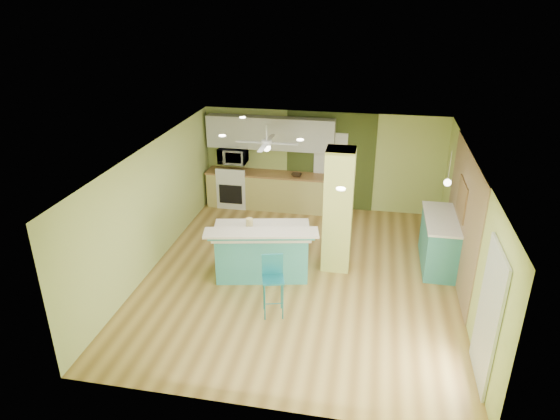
% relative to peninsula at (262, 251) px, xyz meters
% --- Properties ---
extents(floor, '(6.00, 7.00, 0.01)m').
position_rel_peninsula_xyz_m(floor, '(0.76, 0.08, -0.53)').
color(floor, olive).
rests_on(floor, ground).
extents(ceiling, '(6.00, 7.00, 0.01)m').
position_rel_peninsula_xyz_m(ceiling, '(0.76, 0.08, 1.98)').
color(ceiling, white).
rests_on(ceiling, wall_back).
extents(wall_back, '(6.00, 0.01, 2.50)m').
position_rel_peninsula_xyz_m(wall_back, '(0.76, 3.59, 0.73)').
color(wall_back, '#BCCD6E').
rests_on(wall_back, floor).
extents(wall_front, '(6.00, 0.01, 2.50)m').
position_rel_peninsula_xyz_m(wall_front, '(0.76, -3.42, 0.73)').
color(wall_front, '#BCCD6E').
rests_on(wall_front, floor).
extents(wall_left, '(0.01, 7.00, 2.50)m').
position_rel_peninsula_xyz_m(wall_left, '(-2.25, 0.08, 0.73)').
color(wall_left, '#BCCD6E').
rests_on(wall_left, floor).
extents(wall_right, '(0.01, 7.00, 2.50)m').
position_rel_peninsula_xyz_m(wall_right, '(3.76, 0.08, 0.73)').
color(wall_right, '#BCCD6E').
rests_on(wall_right, floor).
extents(wood_panel, '(0.02, 3.40, 2.50)m').
position_rel_peninsula_xyz_m(wood_panel, '(3.74, 0.68, 0.73)').
color(wood_panel, '#85684C').
rests_on(wood_panel, floor).
extents(olive_accent, '(2.20, 0.02, 2.50)m').
position_rel_peninsula_xyz_m(olive_accent, '(0.96, 3.57, 0.73)').
color(olive_accent, '#425020').
rests_on(olive_accent, floor).
extents(interior_door, '(0.82, 0.05, 2.00)m').
position_rel_peninsula_xyz_m(interior_door, '(0.96, 3.54, 0.48)').
color(interior_door, white).
rests_on(interior_door, floor).
extents(french_door, '(0.04, 1.08, 2.10)m').
position_rel_peninsula_xyz_m(french_door, '(3.73, -2.22, 0.53)').
color(french_door, silver).
rests_on(french_door, floor).
extents(column, '(0.55, 0.55, 2.50)m').
position_rel_peninsula_xyz_m(column, '(1.41, 0.58, 0.73)').
color(column, '#C2CA5D').
rests_on(column, floor).
extents(kitchen_run, '(3.25, 0.63, 0.94)m').
position_rel_peninsula_xyz_m(kitchen_run, '(-0.54, 3.28, -0.05)').
color(kitchen_run, tan).
rests_on(kitchen_run, floor).
extents(stove, '(0.76, 0.66, 1.08)m').
position_rel_peninsula_xyz_m(stove, '(-1.49, 3.27, -0.06)').
color(stove, white).
rests_on(stove, floor).
extents(upper_cabinets, '(3.20, 0.34, 0.80)m').
position_rel_peninsula_xyz_m(upper_cabinets, '(-0.54, 3.40, 1.43)').
color(upper_cabinets, silver).
rests_on(upper_cabinets, wall_back).
extents(microwave, '(0.70, 0.48, 0.39)m').
position_rel_peninsula_xyz_m(microwave, '(-1.49, 3.28, 0.83)').
color(microwave, silver).
rests_on(microwave, wall_back).
extents(ceiling_fan, '(1.41, 1.41, 0.61)m').
position_rel_peninsula_xyz_m(ceiling_fan, '(-0.34, 2.08, 1.56)').
color(ceiling_fan, white).
rests_on(ceiling_fan, ceiling).
extents(pendant_lamp, '(0.14, 0.14, 0.69)m').
position_rel_peninsula_xyz_m(pendant_lamp, '(3.41, 0.83, 1.36)').
color(pendant_lamp, white).
rests_on(pendant_lamp, ceiling).
extents(wall_decor, '(0.03, 0.90, 0.70)m').
position_rel_peninsula_xyz_m(wall_decor, '(3.72, 0.88, 1.03)').
color(wall_decor, brown).
rests_on(wall_decor, wood_panel).
extents(peninsula, '(2.17, 1.49, 1.13)m').
position_rel_peninsula_xyz_m(peninsula, '(0.00, 0.00, 0.00)').
color(peninsula, teal).
rests_on(peninsula, floor).
extents(bar_stool, '(0.45, 0.45, 1.10)m').
position_rel_peninsula_xyz_m(bar_stool, '(0.47, -1.22, 0.22)').
color(bar_stool, teal).
rests_on(bar_stool, floor).
extents(side_counter, '(0.70, 1.65, 1.06)m').
position_rel_peninsula_xyz_m(side_counter, '(3.46, 1.04, 0.01)').
color(side_counter, teal).
rests_on(side_counter, floor).
extents(fruit_bowl, '(0.27, 0.27, 0.06)m').
position_rel_peninsula_xyz_m(fruit_bowl, '(0.16, 3.19, 0.45)').
color(fruit_bowl, '#352415').
rests_on(fruit_bowl, kitchen_run).
extents(canister, '(0.14, 0.14, 0.18)m').
position_rel_peninsula_xyz_m(canister, '(-0.26, 0.07, 0.55)').
color(canister, gold).
rests_on(canister, peninsula).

